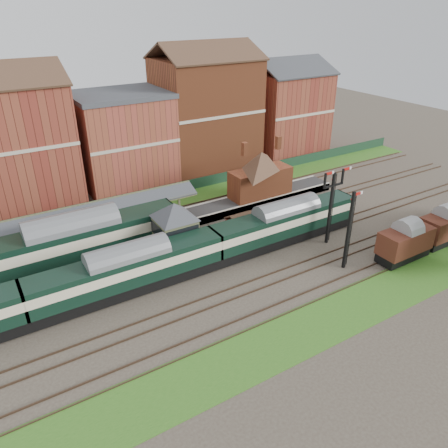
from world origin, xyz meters
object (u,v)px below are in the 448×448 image
platform_railcar (75,243)px  goods_van_a (405,242)px  signal_box (175,229)px  dmu_train (129,270)px  semaphore_bracket (331,203)px

platform_railcar → goods_van_a: size_ratio=3.60×
signal_box → platform_railcar: bearing=160.1°
platform_railcar → goods_van_a: 32.07m
dmu_train → platform_railcar: (-2.91, 6.50, 0.42)m
semaphore_bracket → dmu_train: size_ratio=0.16×
platform_railcar → semaphore_bracket: bearing=-20.5°
signal_box → goods_van_a: size_ratio=1.04×
signal_box → platform_railcar: size_ratio=0.29×
signal_box → goods_van_a: 22.71m
semaphore_bracket → signal_box: bearing=159.1°
signal_box → dmu_train: (-6.06, -3.25, -0.85)m
signal_box → platform_railcar: 9.56m
dmu_train → signal_box: bearing=28.2°
dmu_train → semaphore_bracket: bearing=-6.8°
dmu_train → platform_railcar: bearing=114.2°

